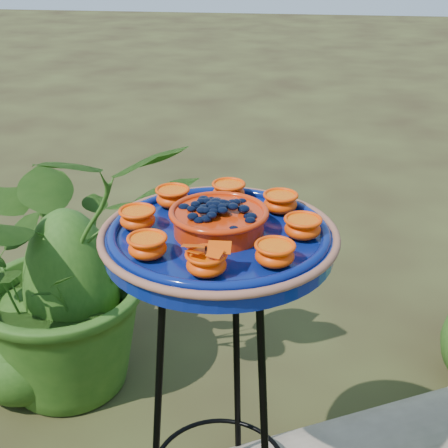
# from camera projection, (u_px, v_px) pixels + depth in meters

# --- Properties ---
(tripod_stand) EXTENTS (0.33, 0.33, 0.79)m
(tripod_stand) POSITION_uv_depth(u_px,v_px,m) (220.00, 391.00, 1.24)
(tripod_stand) COLOR black
(tripod_stand) RESTS_ON ground
(feeder_dish) EXTENTS (0.46, 0.46, 0.09)m
(feeder_dish) POSITION_uv_depth(u_px,v_px,m) (219.00, 234.00, 1.09)
(feeder_dish) COLOR navy
(feeder_dish) RESTS_ON tripod_stand
(shrub_back_left) EXTENTS (0.97, 0.93, 0.84)m
(shrub_back_left) POSITION_uv_depth(u_px,v_px,m) (68.00, 262.00, 1.84)
(shrub_back_left) COLOR #275015
(shrub_back_left) RESTS_ON ground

